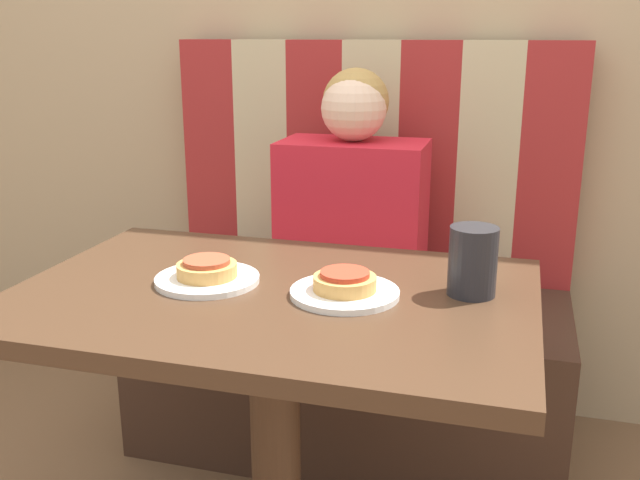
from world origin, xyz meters
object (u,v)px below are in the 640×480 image
person (353,196)px  pizza_left (207,268)px  plate_right (345,293)px  pizza_right (345,281)px  drinking_cup (473,261)px  plate_left (207,279)px

person → pizza_left: person is taller
plate_right → pizza_right: 0.02m
pizza_left → drinking_cup: bearing=8.2°
person → drinking_cup: bearing=-58.0°
person → pizza_left: 0.67m
plate_left → drinking_cup: drinking_cup is taller
pizza_left → pizza_right: bearing=0.0°
person → plate_left: person is taller
plate_right → drinking_cup: drinking_cup is taller
person → pizza_right: (0.14, -0.65, -0.01)m
drinking_cup → plate_right: bearing=-162.1°
pizza_right → plate_right: bearing=0.0°
plate_left → pizza_left: size_ratio=1.73×
person → plate_right: person is taller
plate_left → plate_right: bearing=0.0°
pizza_left → plate_right: bearing=0.0°
person → plate_right: (0.14, -0.65, -0.03)m
person → plate_left: bearing=-101.9°
plate_right → pizza_left: bearing=180.0°
plate_right → pizza_right: bearing=0.0°
plate_left → person: bearing=78.1°
pizza_right → pizza_left: bearing=180.0°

